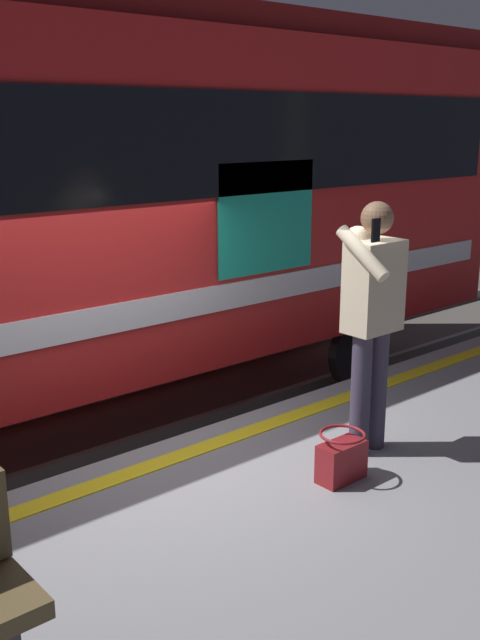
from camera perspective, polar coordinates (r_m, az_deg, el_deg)
name	(u,v)px	position (r m, az deg, el deg)	size (l,w,h in m)	color
ground_plane	(163,549)	(6.00, -5.97, -17.06)	(24.98, 24.98, 0.00)	#4C4742
platform	(344,616)	(4.61, 7.96, -21.56)	(14.68, 3.67, 0.89)	gray
safety_line	(183,455)	(5.35, -4.38, -10.27)	(14.39, 0.16, 0.01)	yellow
track_rail_near	(63,467)	(7.19, -13.45, -10.94)	(19.09, 0.08, 0.16)	slate
passenger	(372,308)	(5.16, 10.12, 0.94)	(0.57, 0.55, 1.78)	#383347
handbag	(342,458)	(4.99, 7.80, -10.49)	(0.34, 0.31, 0.33)	maroon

